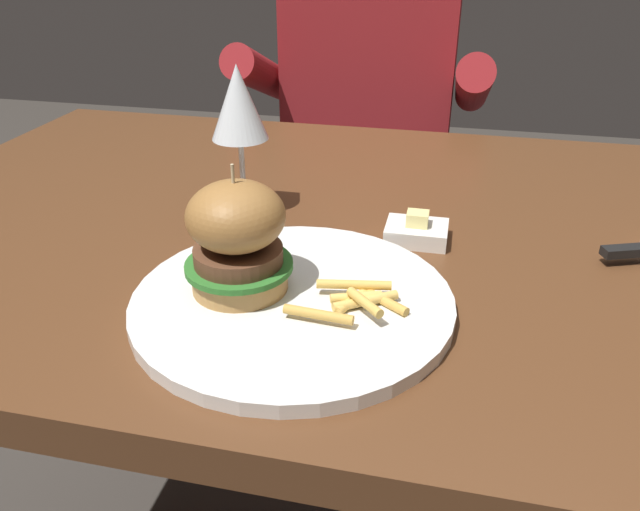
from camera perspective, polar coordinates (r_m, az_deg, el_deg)
name	(u,v)px	position (r m, az deg, el deg)	size (l,w,h in m)	color
dining_table	(326,284)	(0.83, 0.59, -2.62)	(1.19, 0.80, 0.74)	#56331C
main_plate	(293,302)	(0.60, -2.50, -4.24)	(0.31, 0.31, 0.01)	white
burger_sandwich	(237,237)	(0.59, -7.58, 1.65)	(0.10, 0.10, 0.13)	#B78447
fries_pile	(356,300)	(0.57, 3.28, -4.06)	(0.11, 0.07, 0.02)	#EABC5B
wine_glass	(239,106)	(0.77, -7.38, 13.36)	(0.07, 0.07, 0.18)	silver
butter_dish	(416,231)	(0.73, 8.81, 2.20)	(0.07, 0.06, 0.04)	white
diner_person	(367,167)	(1.48, 4.30, 8.09)	(0.51, 0.36, 1.18)	#282833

